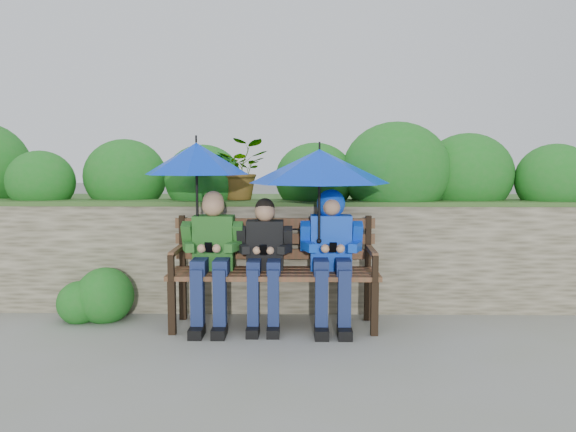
{
  "coord_description": "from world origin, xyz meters",
  "views": [
    {
      "loc": [
        0.07,
        -4.47,
        1.41
      ],
      "look_at": [
        0.0,
        0.1,
        0.95
      ],
      "focal_mm": 35.0,
      "sensor_mm": 36.0,
      "label": 1
    }
  ],
  "objects_px": {
    "boy_left": "(212,252)",
    "boy_middle": "(265,255)",
    "park_bench": "(274,264)",
    "umbrella_left": "(196,159)",
    "umbrella_right": "(319,166)",
    "boy_right": "(331,246)"
  },
  "relations": [
    {
      "from": "boy_middle",
      "to": "umbrella_right",
      "type": "distance_m",
      "value": 0.87
    },
    {
      "from": "boy_middle",
      "to": "boy_right",
      "type": "distance_m",
      "value": 0.56
    },
    {
      "from": "boy_right",
      "to": "umbrella_right",
      "type": "height_order",
      "value": "umbrella_right"
    },
    {
      "from": "boy_middle",
      "to": "umbrella_left",
      "type": "distance_m",
      "value": 0.98
    },
    {
      "from": "umbrella_left",
      "to": "park_bench",
      "type": "bearing_deg",
      "value": 3.38
    },
    {
      "from": "park_bench",
      "to": "umbrella_right",
      "type": "relative_size",
      "value": 1.51
    },
    {
      "from": "umbrella_right",
      "to": "boy_right",
      "type": "bearing_deg",
      "value": 12.83
    },
    {
      "from": "umbrella_right",
      "to": "boy_middle",
      "type": "bearing_deg",
      "value": 177.69
    },
    {
      "from": "boy_middle",
      "to": "umbrella_right",
      "type": "relative_size",
      "value": 0.94
    },
    {
      "from": "boy_left",
      "to": "umbrella_right",
      "type": "height_order",
      "value": "umbrella_right"
    },
    {
      "from": "boy_middle",
      "to": "boy_right",
      "type": "relative_size",
      "value": 0.94
    },
    {
      "from": "umbrella_left",
      "to": "umbrella_right",
      "type": "xyz_separation_m",
      "value": [
        1.02,
        -0.06,
        -0.06
      ]
    },
    {
      "from": "umbrella_left",
      "to": "boy_right",
      "type": "bearing_deg",
      "value": -1.72
    },
    {
      "from": "umbrella_left",
      "to": "boy_left",
      "type": "bearing_deg",
      "value": -19.59
    },
    {
      "from": "park_bench",
      "to": "boy_left",
      "type": "relative_size",
      "value": 1.52
    },
    {
      "from": "boy_left",
      "to": "umbrella_left",
      "type": "relative_size",
      "value": 1.25
    },
    {
      "from": "boy_left",
      "to": "boy_middle",
      "type": "distance_m",
      "value": 0.44
    },
    {
      "from": "boy_left",
      "to": "umbrella_left",
      "type": "height_order",
      "value": "umbrella_left"
    },
    {
      "from": "umbrella_left",
      "to": "umbrella_right",
      "type": "height_order",
      "value": "umbrella_left"
    },
    {
      "from": "park_bench",
      "to": "umbrella_left",
      "type": "bearing_deg",
      "value": -176.62
    },
    {
      "from": "boy_left",
      "to": "boy_middle",
      "type": "xyz_separation_m",
      "value": [
        0.44,
        0.01,
        -0.03
      ]
    },
    {
      "from": "boy_left",
      "to": "boy_right",
      "type": "relative_size",
      "value": 0.99
    }
  ]
}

